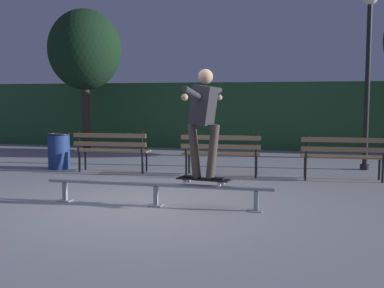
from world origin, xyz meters
TOP-DOWN VIEW (x-y plane):
  - ground_plane at (0.00, 0.00)m, footprint 90.00×90.00m
  - hedge_backdrop at (0.00, 8.66)m, footprint 24.00×1.20m
  - grind_rail at (0.00, 0.01)m, footprint 3.46×0.18m
  - skateboard at (0.71, 0.01)m, footprint 0.80×0.33m
  - skateboarder at (0.72, 0.01)m, footprint 0.63×1.39m
  - park_bench_leftmost at (-1.90, 2.88)m, footprint 1.62×0.49m
  - park_bench_left_center at (0.47, 2.88)m, footprint 1.62×0.49m
  - park_bench_right_center at (2.84, 2.88)m, footprint 1.62×0.49m
  - tree_far_left at (-4.20, 6.45)m, footprint 2.13×2.13m
  - lamp_post_right at (3.42, 4.52)m, footprint 0.32×0.32m
  - trash_can at (-3.27, 3.10)m, footprint 0.52×0.52m

SIDE VIEW (x-z plane):
  - ground_plane at x=0.00m, z-range 0.00..0.00m
  - grind_rail at x=0.00m, z-range 0.09..0.43m
  - trash_can at x=-3.27m, z-range 0.01..0.81m
  - skateboard at x=0.71m, z-range 0.37..0.46m
  - park_bench_leftmost at x=-1.90m, z-range 0.10..0.98m
  - park_bench_left_center at x=0.47m, z-range 0.10..0.98m
  - park_bench_right_center at x=2.84m, z-range 0.10..0.98m
  - hedge_backdrop at x=0.00m, z-range 0.00..2.08m
  - skateboarder at x=0.72m, z-range 0.58..2.13m
  - lamp_post_right at x=3.42m, z-range 0.53..4.43m
  - tree_far_left at x=-4.20m, z-range 0.90..5.07m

